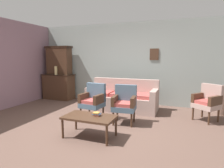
{
  "coord_description": "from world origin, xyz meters",
  "views": [
    {
      "loc": [
        1.79,
        -3.56,
        1.55
      ],
      "look_at": [
        0.04,
        1.07,
        0.85
      ],
      "focal_mm": 30.19,
      "sensor_mm": 36.0,
      "label": 1
    }
  ],
  "objects_px": {
    "vase_on_cabinet": "(56,70)",
    "coffee_table": "(90,118)",
    "floor_vase_by_wall": "(224,101)",
    "side_cabinet": "(59,87)",
    "wingback_chair_by_fireplace": "(208,101)",
    "book_stack_on_table": "(97,114)",
    "armchair_by_doorway": "(125,102)",
    "armchair_row_middle": "(93,100)",
    "floral_couch": "(122,99)"
  },
  "relations": [
    {
      "from": "floral_couch",
      "to": "coffee_table",
      "type": "bearing_deg",
      "value": -89.82
    },
    {
      "from": "vase_on_cabinet",
      "to": "armchair_row_middle",
      "type": "distance_m",
      "value": 2.73
    },
    {
      "from": "floor_vase_by_wall",
      "to": "coffee_table",
      "type": "bearing_deg",
      "value": -136.63
    },
    {
      "from": "coffee_table",
      "to": "floor_vase_by_wall",
      "type": "bearing_deg",
      "value": 43.37
    },
    {
      "from": "floral_couch",
      "to": "armchair_row_middle",
      "type": "distance_m",
      "value": 1.22
    },
    {
      "from": "vase_on_cabinet",
      "to": "book_stack_on_table",
      "type": "relative_size",
      "value": 1.95
    },
    {
      "from": "floral_couch",
      "to": "armchair_by_doorway",
      "type": "relative_size",
      "value": 2.29
    },
    {
      "from": "vase_on_cabinet",
      "to": "armchair_row_middle",
      "type": "height_order",
      "value": "vase_on_cabinet"
    },
    {
      "from": "floral_couch",
      "to": "armchair_row_middle",
      "type": "height_order",
      "value": "same"
    },
    {
      "from": "side_cabinet",
      "to": "armchair_by_doorway",
      "type": "height_order",
      "value": "side_cabinet"
    },
    {
      "from": "vase_on_cabinet",
      "to": "floor_vase_by_wall",
      "type": "relative_size",
      "value": 0.39
    },
    {
      "from": "armchair_row_middle",
      "to": "wingback_chair_by_fireplace",
      "type": "distance_m",
      "value": 2.82
    },
    {
      "from": "armchair_by_doorway",
      "to": "wingback_chair_by_fireplace",
      "type": "relative_size",
      "value": 1.0
    },
    {
      "from": "armchair_row_middle",
      "to": "wingback_chair_by_fireplace",
      "type": "xyz_separation_m",
      "value": [
        2.67,
        0.89,
        0.0
      ]
    },
    {
      "from": "vase_on_cabinet",
      "to": "armchair_by_doorway",
      "type": "height_order",
      "value": "vase_on_cabinet"
    },
    {
      "from": "vase_on_cabinet",
      "to": "coffee_table",
      "type": "height_order",
      "value": "vase_on_cabinet"
    },
    {
      "from": "vase_on_cabinet",
      "to": "armchair_by_doorway",
      "type": "distance_m",
      "value": 3.43
    },
    {
      "from": "armchair_by_doorway",
      "to": "floor_vase_by_wall",
      "type": "xyz_separation_m",
      "value": [
        2.32,
        1.56,
        -0.11
      ]
    },
    {
      "from": "armchair_row_middle",
      "to": "book_stack_on_table",
      "type": "xyz_separation_m",
      "value": [
        0.54,
        -0.93,
        -0.04
      ]
    },
    {
      "from": "armchair_by_doorway",
      "to": "book_stack_on_table",
      "type": "xyz_separation_m",
      "value": [
        -0.28,
        -0.94,
        -0.04
      ]
    },
    {
      "from": "vase_on_cabinet",
      "to": "coffee_table",
      "type": "bearing_deg",
      "value": -43.18
    },
    {
      "from": "wingback_chair_by_fireplace",
      "to": "book_stack_on_table",
      "type": "height_order",
      "value": "wingback_chair_by_fireplace"
    },
    {
      "from": "vase_on_cabinet",
      "to": "book_stack_on_table",
      "type": "distance_m",
      "value": 3.72
    },
    {
      "from": "side_cabinet",
      "to": "armchair_row_middle",
      "type": "relative_size",
      "value": 1.28
    },
    {
      "from": "armchair_by_doorway",
      "to": "book_stack_on_table",
      "type": "bearing_deg",
      "value": -106.79
    },
    {
      "from": "armchair_by_doorway",
      "to": "book_stack_on_table",
      "type": "distance_m",
      "value": 0.98
    },
    {
      "from": "side_cabinet",
      "to": "coffee_table",
      "type": "distance_m",
      "value": 3.78
    },
    {
      "from": "armchair_by_doorway",
      "to": "floor_vase_by_wall",
      "type": "distance_m",
      "value": 2.79
    },
    {
      "from": "side_cabinet",
      "to": "book_stack_on_table",
      "type": "bearing_deg",
      "value": -42.81
    },
    {
      "from": "armchair_row_middle",
      "to": "coffee_table",
      "type": "xyz_separation_m",
      "value": [
        0.42,
        -1.0,
        -0.12
      ]
    },
    {
      "from": "armchair_by_doorway",
      "to": "side_cabinet",
      "type": "bearing_deg",
      "value": 151.71
    },
    {
      "from": "wingback_chair_by_fireplace",
      "to": "book_stack_on_table",
      "type": "distance_m",
      "value": 2.8
    },
    {
      "from": "armchair_by_doorway",
      "to": "wingback_chair_by_fireplace",
      "type": "height_order",
      "value": "same"
    },
    {
      "from": "side_cabinet",
      "to": "floral_couch",
      "type": "bearing_deg",
      "value": -11.37
    },
    {
      "from": "vase_on_cabinet",
      "to": "side_cabinet",
      "type": "bearing_deg",
      "value": 102.2
    },
    {
      "from": "book_stack_on_table",
      "to": "floor_vase_by_wall",
      "type": "bearing_deg",
      "value": 43.83
    },
    {
      "from": "coffee_table",
      "to": "book_stack_on_table",
      "type": "bearing_deg",
      "value": 31.2
    },
    {
      "from": "wingback_chair_by_fireplace",
      "to": "coffee_table",
      "type": "distance_m",
      "value": 2.94
    },
    {
      "from": "armchair_row_middle",
      "to": "wingback_chair_by_fireplace",
      "type": "height_order",
      "value": "same"
    },
    {
      "from": "wingback_chair_by_fireplace",
      "to": "coffee_table",
      "type": "relative_size",
      "value": 0.9
    },
    {
      "from": "side_cabinet",
      "to": "wingback_chair_by_fireplace",
      "type": "height_order",
      "value": "side_cabinet"
    },
    {
      "from": "armchair_row_middle",
      "to": "coffee_table",
      "type": "relative_size",
      "value": 0.9
    },
    {
      "from": "floral_couch",
      "to": "armchair_row_middle",
      "type": "relative_size",
      "value": 2.29
    },
    {
      "from": "vase_on_cabinet",
      "to": "wingback_chair_by_fireplace",
      "type": "xyz_separation_m",
      "value": [
        4.89,
        -0.59,
        -0.58
      ]
    },
    {
      "from": "floral_couch",
      "to": "coffee_table",
      "type": "height_order",
      "value": "floral_couch"
    },
    {
      "from": "armchair_row_middle",
      "to": "book_stack_on_table",
      "type": "height_order",
      "value": "armchair_row_middle"
    },
    {
      "from": "armchair_row_middle",
      "to": "coffee_table",
      "type": "distance_m",
      "value": 1.09
    },
    {
      "from": "side_cabinet",
      "to": "floor_vase_by_wall",
      "type": "distance_m",
      "value": 5.4
    },
    {
      "from": "armchair_by_doorway",
      "to": "book_stack_on_table",
      "type": "relative_size",
      "value": 5.73
    },
    {
      "from": "side_cabinet",
      "to": "vase_on_cabinet",
      "type": "distance_m",
      "value": 0.65
    }
  ]
}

